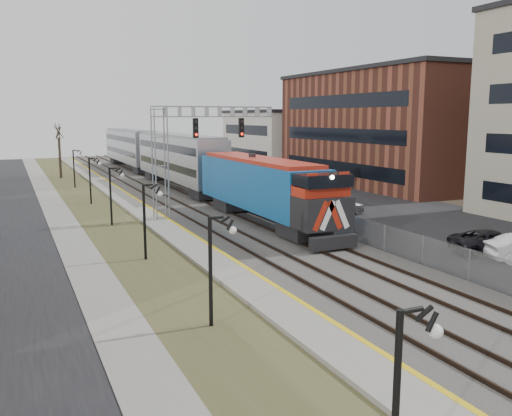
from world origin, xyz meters
TOP-DOWN VIEW (x-y plane):
  - ground at (0.00, 0.00)m, footprint 160.00×160.00m
  - sidewalk at (-7.00, 35.00)m, footprint 2.00×120.00m
  - grass_median at (-4.00, 35.00)m, footprint 4.00×120.00m
  - platform at (-1.00, 35.00)m, footprint 2.00×120.00m
  - ballast_bed at (4.00, 35.00)m, footprint 8.00×120.00m
  - parking_lot at (16.00, 35.00)m, footprint 16.00×120.00m
  - platform_edge at (-0.12, 35.00)m, footprint 0.24×120.00m
  - track_near at (2.00, 35.00)m, footprint 1.58×120.00m
  - track_far at (5.50, 35.00)m, footprint 1.58×120.00m
  - train at (5.50, 47.80)m, footprint 3.00×63.05m
  - signal_gantry at (1.22, 27.99)m, footprint 9.00×1.07m
  - lampposts at (-4.00, 18.29)m, footprint 0.14×62.14m
  - fence at (8.20, 35.00)m, footprint 0.04×120.00m
  - buildings_east at (30.00, 31.18)m, footprint 16.00×76.00m
  - car_lot_c at (13.47, 11.38)m, footprint 5.08×3.46m
  - car_lot_d at (11.90, 29.41)m, footprint 5.57×3.42m
  - car_lot_e at (12.13, 24.81)m, footprint 4.78×2.51m
  - car_lot_f at (13.20, 33.19)m, footprint 4.58×1.82m
  - car_lot_g at (13.76, 44.39)m, footprint 5.06×2.96m

SIDE VIEW (x-z plane):
  - ground at x=0.00m, z-range 0.00..0.00m
  - parking_lot at x=16.00m, z-range 0.00..0.04m
  - grass_median at x=-4.00m, z-range 0.00..0.06m
  - sidewalk at x=-7.00m, z-range 0.00..0.08m
  - ballast_bed at x=4.00m, z-range 0.00..0.20m
  - platform at x=-1.00m, z-range 0.00..0.24m
  - platform_edge at x=-0.12m, z-range 0.24..0.25m
  - track_near at x=2.00m, z-range 0.20..0.35m
  - track_far at x=5.50m, z-range 0.20..0.35m
  - car_lot_c at x=13.47m, z-range 0.00..1.29m
  - car_lot_g at x=13.76m, z-range 0.00..1.38m
  - car_lot_f at x=13.20m, z-range 0.00..1.48m
  - car_lot_d at x=11.90m, z-range 0.00..1.51m
  - car_lot_e at x=12.13m, z-range 0.00..1.55m
  - fence at x=8.20m, z-range 0.00..1.60m
  - lampposts at x=-4.00m, z-range 0.00..4.00m
  - train at x=5.50m, z-range 0.22..5.55m
  - signal_gantry at x=1.22m, z-range 1.51..9.66m
  - buildings_east at x=30.00m, z-range -1.19..13.81m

